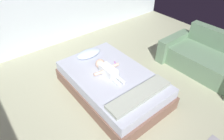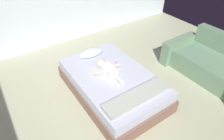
{
  "view_description": "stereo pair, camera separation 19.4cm",
  "coord_description": "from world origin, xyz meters",
  "px_view_note": "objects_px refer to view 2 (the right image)",
  "views": [
    {
      "loc": [
        -1.36,
        -1.4,
        2.56
      ],
      "look_at": [
        0.26,
        0.63,
        0.53
      ],
      "focal_mm": 30.79,
      "sensor_mm": 36.0,
      "label": 1
    },
    {
      "loc": [
        -1.2,
        -1.52,
        2.56
      ],
      "look_at": [
        0.26,
        0.63,
        0.53
      ],
      "focal_mm": 30.79,
      "sensor_mm": 36.0,
      "label": 2
    }
  ],
  "objects_px": {
    "baby": "(107,69)",
    "bed": "(112,84)",
    "couch": "(214,64)",
    "toothbrush": "(116,63)",
    "pillow": "(91,53)"
  },
  "relations": [
    {
      "from": "baby",
      "to": "bed",
      "type": "bearing_deg",
      "value": -67.43
    },
    {
      "from": "couch",
      "to": "baby",
      "type": "bearing_deg",
      "value": 158.42
    },
    {
      "from": "bed",
      "to": "couch",
      "type": "height_order",
      "value": "couch"
    },
    {
      "from": "baby",
      "to": "couch",
      "type": "distance_m",
      "value": 2.22
    },
    {
      "from": "baby",
      "to": "couch",
      "type": "height_order",
      "value": "couch"
    },
    {
      "from": "baby",
      "to": "toothbrush",
      "type": "bearing_deg",
      "value": 23.75
    },
    {
      "from": "baby",
      "to": "couch",
      "type": "bearing_deg",
      "value": -21.58
    },
    {
      "from": "pillow",
      "to": "toothbrush",
      "type": "distance_m",
      "value": 0.57
    },
    {
      "from": "bed",
      "to": "toothbrush",
      "type": "height_order",
      "value": "toothbrush"
    },
    {
      "from": "pillow",
      "to": "baby",
      "type": "bearing_deg",
      "value": -93.51
    },
    {
      "from": "pillow",
      "to": "toothbrush",
      "type": "height_order",
      "value": "pillow"
    },
    {
      "from": "pillow",
      "to": "baby",
      "type": "height_order",
      "value": "baby"
    },
    {
      "from": "pillow",
      "to": "toothbrush",
      "type": "xyz_separation_m",
      "value": [
        0.26,
        -0.5,
        -0.06
      ]
    },
    {
      "from": "toothbrush",
      "to": "baby",
      "type": "bearing_deg",
      "value": -156.25
    },
    {
      "from": "pillow",
      "to": "couch",
      "type": "height_order",
      "value": "couch"
    }
  ]
}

